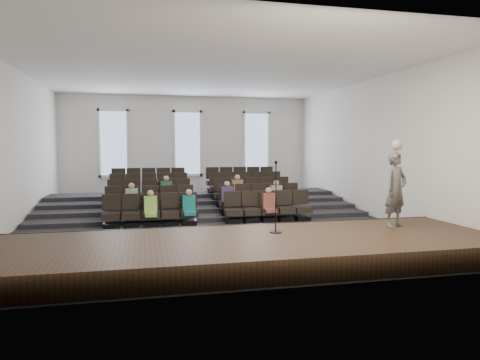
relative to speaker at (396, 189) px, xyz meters
name	(u,v)px	position (x,y,z in m)	size (l,w,h in m)	color
ground	(209,222)	(-4.15, 4.46, -1.46)	(14.00, 14.00, 0.00)	black
ceiling	(208,71)	(-4.15, 4.46, 3.55)	(12.00, 14.00, 0.02)	white
wall_back	(187,147)	(-4.15, 11.48, 1.04)	(12.00, 0.04, 5.00)	white
wall_front	(268,149)	(-4.15, -2.56, 1.04)	(12.00, 0.04, 5.00)	white
wall_left	(11,148)	(-10.17, 4.46, 1.04)	(0.04, 14.00, 5.00)	white
wall_right	(372,148)	(1.87, 4.46, 1.04)	(0.04, 14.00, 5.00)	white
stage	(243,251)	(-4.15, -0.64, -1.21)	(11.80, 3.60, 0.50)	#3C281A
stage_lip	(228,235)	(-4.15, 1.13, -1.21)	(11.80, 0.06, 0.52)	black
risers	(197,204)	(-4.15, 7.63, -1.26)	(11.80, 4.80, 0.60)	black
seating_rows	(203,197)	(-4.15, 6.00, -0.78)	(6.80, 4.70, 1.67)	black
windows	(188,143)	(-4.15, 11.41, 1.24)	(8.44, 0.10, 3.24)	white
audience	(207,197)	(-4.15, 4.78, -0.65)	(5.45, 2.64, 1.10)	#95D655
speaker	(396,189)	(0.00, 0.00, 0.00)	(0.70, 0.46, 1.92)	#53514F
mic_stand	(276,211)	(-3.21, -0.06, -0.45)	(0.29, 0.29, 1.72)	black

